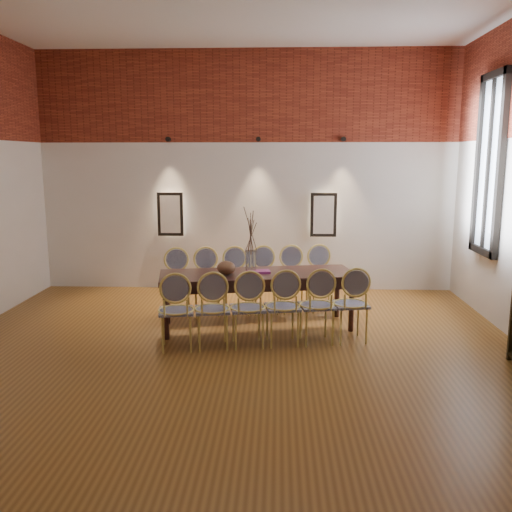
{
  "coord_description": "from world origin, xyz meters",
  "views": [
    {
      "loc": [
        0.54,
        -5.7,
        2.26
      ],
      "look_at": [
        0.27,
        0.91,
        1.05
      ],
      "focal_mm": 38.0,
      "sensor_mm": 36.0,
      "label": 1
    }
  ],
  "objects_px": {
    "chair_near_b": "(212,309)",
    "chair_far_f": "(322,279)",
    "dining_table": "(257,300)",
    "chair_near_f": "(350,304)",
    "chair_far_c": "(236,282)",
    "chair_near_e": "(317,305)",
    "chair_near_c": "(248,308)",
    "vase": "(251,262)",
    "chair_near_d": "(282,307)",
    "chair_far_a": "(177,284)",
    "bowl": "(226,268)",
    "chair_near_a": "(176,311)",
    "book": "(260,272)",
    "chair_far_b": "(207,283)",
    "chair_far_d": "(265,281)",
    "chair_far_e": "(294,280)"
  },
  "relations": [
    {
      "from": "chair_near_b",
      "to": "chair_far_f",
      "type": "height_order",
      "value": "same"
    },
    {
      "from": "dining_table",
      "to": "chair_near_f",
      "type": "relative_size",
      "value": 2.72
    },
    {
      "from": "chair_far_c",
      "to": "chair_near_e",
      "type": "bearing_deg",
      "value": 121.67
    },
    {
      "from": "chair_near_c",
      "to": "vase",
      "type": "distance_m",
      "value": 0.82
    },
    {
      "from": "chair_near_d",
      "to": "chair_far_f",
      "type": "relative_size",
      "value": 1.0
    },
    {
      "from": "chair_far_a",
      "to": "chair_near_b",
      "type": "bearing_deg",
      "value": 107.14
    },
    {
      "from": "chair_near_e",
      "to": "chair_far_a",
      "type": "xyz_separation_m",
      "value": [
        -1.92,
        1.06,
        0.0
      ]
    },
    {
      "from": "vase",
      "to": "bowl",
      "type": "relative_size",
      "value": 1.25
    },
    {
      "from": "chair_near_f",
      "to": "chair_far_c",
      "type": "xyz_separation_m",
      "value": [
        -1.5,
        1.13,
        0.0
      ]
    },
    {
      "from": "chair_near_a",
      "to": "chair_far_f",
      "type": "xyz_separation_m",
      "value": [
        1.85,
        1.74,
        0.0
      ]
    },
    {
      "from": "chair_near_a",
      "to": "vase",
      "type": "relative_size",
      "value": 3.13
    },
    {
      "from": "book",
      "to": "chair_near_d",
      "type": "bearing_deg",
      "value": -65.19
    },
    {
      "from": "chair_near_e",
      "to": "chair_far_b",
      "type": "relative_size",
      "value": 1.0
    },
    {
      "from": "chair_near_a",
      "to": "chair_far_c",
      "type": "relative_size",
      "value": 1.0
    },
    {
      "from": "chair_near_e",
      "to": "vase",
      "type": "distance_m",
      "value": 1.09
    },
    {
      "from": "book",
      "to": "chair_far_d",
      "type": "bearing_deg",
      "value": 85.83
    },
    {
      "from": "chair_near_f",
      "to": "chair_near_e",
      "type": "bearing_deg",
      "value": -180.0
    },
    {
      "from": "dining_table",
      "to": "vase",
      "type": "height_order",
      "value": "vase"
    },
    {
      "from": "chair_near_b",
      "to": "chair_far_e",
      "type": "height_order",
      "value": "same"
    },
    {
      "from": "chair_far_d",
      "to": "chair_far_e",
      "type": "bearing_deg",
      "value": 180.0
    },
    {
      "from": "chair_far_f",
      "to": "bowl",
      "type": "bearing_deg",
      "value": 26.58
    },
    {
      "from": "chair_far_e",
      "to": "bowl",
      "type": "relative_size",
      "value": 3.92
    },
    {
      "from": "chair_far_d",
      "to": "chair_far_f",
      "type": "distance_m",
      "value": 0.85
    },
    {
      "from": "dining_table",
      "to": "chair_far_f",
      "type": "distance_m",
      "value": 1.27
    },
    {
      "from": "dining_table",
      "to": "chair_near_d",
      "type": "height_order",
      "value": "chair_near_d"
    },
    {
      "from": "chair_far_a",
      "to": "chair_far_d",
      "type": "distance_m",
      "value": 1.28
    },
    {
      "from": "chair_near_d",
      "to": "chair_far_b",
      "type": "bearing_deg",
      "value": 121.67
    },
    {
      "from": "chair_near_d",
      "to": "book",
      "type": "bearing_deg",
      "value": 104.62
    },
    {
      "from": "chair_near_e",
      "to": "chair_far_f",
      "type": "bearing_deg",
      "value": 72.86
    },
    {
      "from": "chair_far_f",
      "to": "bowl",
      "type": "distance_m",
      "value": 1.7
    },
    {
      "from": "chair_far_b",
      "to": "chair_far_e",
      "type": "height_order",
      "value": "same"
    },
    {
      "from": "book",
      "to": "chair_far_b",
      "type": "bearing_deg",
      "value": 144.22
    },
    {
      "from": "chair_near_c",
      "to": "chair_far_b",
      "type": "bearing_deg",
      "value": 107.14
    },
    {
      "from": "chair_far_e",
      "to": "chair_far_f",
      "type": "height_order",
      "value": "same"
    },
    {
      "from": "chair_near_e",
      "to": "chair_far_a",
      "type": "height_order",
      "value": "same"
    },
    {
      "from": "chair_near_b",
      "to": "chair_far_d",
      "type": "distance_m",
      "value": 1.62
    },
    {
      "from": "chair_near_c",
      "to": "chair_far_d",
      "type": "relative_size",
      "value": 1.0
    },
    {
      "from": "dining_table",
      "to": "chair_far_a",
      "type": "relative_size",
      "value": 2.72
    },
    {
      "from": "bowl",
      "to": "book",
      "type": "height_order",
      "value": "bowl"
    },
    {
      "from": "chair_near_c",
      "to": "chair_near_e",
      "type": "relative_size",
      "value": 1.0
    },
    {
      "from": "chair_far_d",
      "to": "chair_near_f",
      "type": "bearing_deg",
      "value": 121.67
    },
    {
      "from": "chair_far_c",
      "to": "chair_near_b",
      "type": "bearing_deg",
      "value": 72.86
    },
    {
      "from": "bowl",
      "to": "book",
      "type": "bearing_deg",
      "value": 15.72
    },
    {
      "from": "chair_far_d",
      "to": "bowl",
      "type": "distance_m",
      "value": 1.04
    },
    {
      "from": "chair_near_d",
      "to": "chair_far_e",
      "type": "distance_m",
      "value": 1.45
    },
    {
      "from": "chair_near_d",
      "to": "chair_far_b",
      "type": "distance_m",
      "value": 1.62
    },
    {
      "from": "chair_near_c",
      "to": "vase",
      "type": "bearing_deg",
      "value": 79.61
    },
    {
      "from": "vase",
      "to": "bowl",
      "type": "height_order",
      "value": "vase"
    },
    {
      "from": "chair_near_c",
      "to": "bowl",
      "type": "bearing_deg",
      "value": 107.52
    },
    {
      "from": "chair_far_b",
      "to": "book",
      "type": "bearing_deg",
      "value": 134.02
    }
  ]
}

